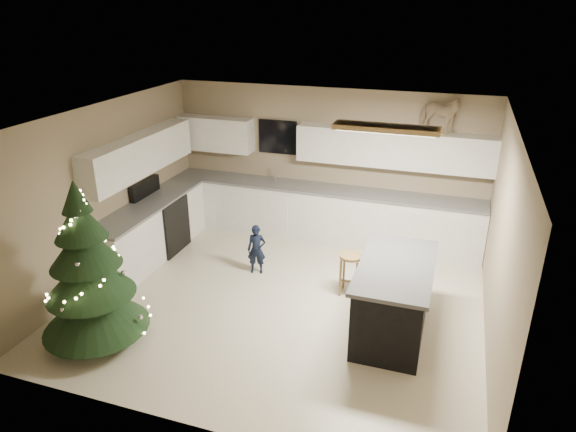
# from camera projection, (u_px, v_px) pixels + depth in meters

# --- Properties ---
(ground_plane) EXTENTS (5.50, 5.50, 0.00)m
(ground_plane) POSITION_uv_depth(u_px,v_px,m) (280.00, 299.00, 7.31)
(ground_plane) COLOR beige
(room_shell) EXTENTS (5.52, 5.02, 2.61)m
(room_shell) POSITION_uv_depth(u_px,v_px,m) (281.00, 183.00, 6.62)
(room_shell) COLOR gray
(room_shell) RESTS_ON ground_plane
(cabinetry) EXTENTS (5.50, 3.20, 2.00)m
(cabinetry) POSITION_uv_depth(u_px,v_px,m) (261.00, 202.00, 8.72)
(cabinetry) COLOR white
(cabinetry) RESTS_ON ground_plane
(island) EXTENTS (0.90, 1.70, 0.95)m
(island) POSITION_uv_depth(u_px,v_px,m) (394.00, 298.00, 6.45)
(island) COLOR black
(island) RESTS_ON ground_plane
(bar_stool) EXTENTS (0.33, 0.33, 0.62)m
(bar_stool) POSITION_uv_depth(u_px,v_px,m) (350.00, 265.00, 7.28)
(bar_stool) COLOR olive
(bar_stool) RESTS_ON ground_plane
(christmas_tree) EXTENTS (1.32, 1.28, 2.11)m
(christmas_tree) POSITION_uv_depth(u_px,v_px,m) (89.00, 279.00, 6.11)
(christmas_tree) COLOR #3F2816
(christmas_tree) RESTS_ON ground_plane
(toddler) EXTENTS (0.32, 0.25, 0.78)m
(toddler) POSITION_uv_depth(u_px,v_px,m) (257.00, 250.00, 7.89)
(toddler) COLOR black
(toddler) RESTS_ON ground_plane
(rocking_horse) EXTENTS (0.74, 0.48, 0.59)m
(rocking_horse) POSITION_uv_depth(u_px,v_px,m) (439.00, 114.00, 7.91)
(rocking_horse) COLOR olive
(rocking_horse) RESTS_ON cabinetry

